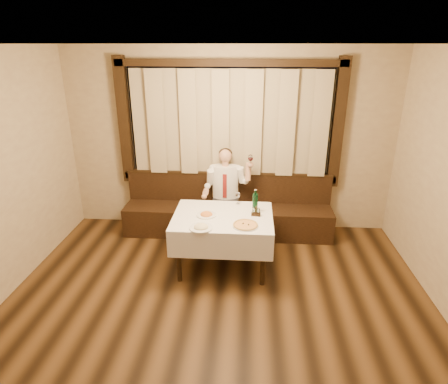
# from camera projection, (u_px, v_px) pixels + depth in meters

# --- Properties ---
(room) EXTENTS (5.01, 6.01, 2.81)m
(room) POSITION_uv_depth(u_px,v_px,m) (217.00, 180.00, 3.83)
(room) COLOR black
(room) RESTS_ON ground
(banquette) EXTENTS (3.20, 0.61, 0.94)m
(banquette) POSITION_uv_depth(u_px,v_px,m) (228.00, 213.00, 5.89)
(banquette) COLOR black
(banquette) RESTS_ON ground
(dining_table) EXTENTS (1.27, 0.97, 0.76)m
(dining_table) POSITION_uv_depth(u_px,v_px,m) (223.00, 223.00, 4.82)
(dining_table) COLOR black
(dining_table) RESTS_ON ground
(pizza) EXTENTS (0.32, 0.32, 0.03)m
(pizza) POSITION_uv_depth(u_px,v_px,m) (245.00, 225.00, 4.50)
(pizza) COLOR white
(pizza) RESTS_ON dining_table
(pasta_red) EXTENTS (0.25, 0.25, 0.09)m
(pasta_red) POSITION_uv_depth(u_px,v_px,m) (206.00, 213.00, 4.76)
(pasta_red) COLOR white
(pasta_red) RESTS_ON dining_table
(pasta_cream) EXTENTS (0.28, 0.28, 0.10)m
(pasta_cream) POSITION_uv_depth(u_px,v_px,m) (201.00, 226.00, 4.43)
(pasta_cream) COLOR white
(pasta_cream) RESTS_ON dining_table
(green_bottle) EXTENTS (0.07, 0.07, 0.32)m
(green_bottle) POSITION_uv_depth(u_px,v_px,m) (255.00, 203.00, 4.82)
(green_bottle) COLOR #0E411F
(green_bottle) RESTS_ON dining_table
(table_wine_glass) EXTENTS (0.07, 0.07, 0.18)m
(table_wine_glass) POSITION_uv_depth(u_px,v_px,m) (238.00, 195.00, 5.07)
(table_wine_glass) COLOR white
(table_wine_glass) RESTS_ON dining_table
(cruet_caddy) EXTENTS (0.12, 0.07, 0.12)m
(cruet_caddy) POSITION_uv_depth(u_px,v_px,m) (256.00, 212.00, 4.76)
(cruet_caddy) COLOR black
(cruet_caddy) RESTS_ON dining_table
(seated_man) EXTENTS (0.74, 0.55, 1.36)m
(seated_man) POSITION_uv_depth(u_px,v_px,m) (225.00, 186.00, 5.63)
(seated_man) COLOR black
(seated_man) RESTS_ON ground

